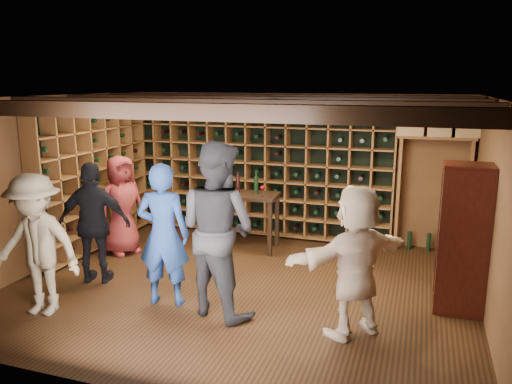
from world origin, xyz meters
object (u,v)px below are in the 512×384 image
(man_blue_shirt, at_px, (163,235))
(tasting_table, at_px, (240,200))
(guest_woman_black, at_px, (94,223))
(man_grey_suit, at_px, (217,229))
(guest_khaki, at_px, (37,245))
(guest_beige, at_px, (356,261))
(display_cabinet, at_px, (462,242))
(guest_red_floral, at_px, (122,205))

(man_blue_shirt, relative_size, tasting_table, 1.40)
(guest_woman_black, bearing_deg, man_grey_suit, 156.21)
(man_grey_suit, bearing_deg, guest_khaki, 37.86)
(man_grey_suit, relative_size, guest_beige, 1.23)
(display_cabinet, distance_m, guest_woman_black, 4.68)
(guest_beige, xyz_separation_m, tasting_table, (-2.17, 2.30, -0.02))
(guest_beige, height_order, tasting_table, guest_beige)
(guest_woman_black, height_order, guest_khaki, guest_khaki)
(man_grey_suit, relative_size, tasting_table, 1.63)
(guest_woman_black, bearing_deg, guest_red_floral, -88.76)
(guest_red_floral, relative_size, tasting_table, 1.25)
(guest_woman_black, bearing_deg, display_cabinet, 173.50)
(display_cabinet, xyz_separation_m, guest_woman_black, (-4.63, -0.65, -0.03))
(guest_khaki, height_order, guest_beige, guest_khaki)
(display_cabinet, bearing_deg, guest_woman_black, -172.04)
(display_cabinet, distance_m, man_blue_shirt, 3.55)
(tasting_table, bearing_deg, guest_beige, -50.13)
(man_blue_shirt, height_order, man_grey_suit, man_grey_suit)
(man_blue_shirt, relative_size, guest_woman_black, 1.06)
(man_blue_shirt, distance_m, man_grey_suit, 0.73)
(man_grey_suit, distance_m, guest_woman_black, 1.97)
(display_cabinet, distance_m, man_grey_suit, 2.87)
(guest_beige, bearing_deg, display_cabinet, 176.45)
(man_blue_shirt, height_order, tasting_table, man_blue_shirt)
(display_cabinet, bearing_deg, man_blue_shirt, -164.52)
(display_cabinet, height_order, man_blue_shirt, man_blue_shirt)
(guest_khaki, relative_size, guest_beige, 1.01)
(man_grey_suit, distance_m, tasting_table, 2.35)
(guest_khaki, bearing_deg, man_blue_shirt, 23.60)
(guest_beige, bearing_deg, tasting_table, -92.30)
(man_blue_shirt, height_order, guest_khaki, man_blue_shirt)
(man_blue_shirt, bearing_deg, guest_khaki, 19.02)
(man_blue_shirt, height_order, guest_beige, man_blue_shirt)
(guest_woman_black, bearing_deg, guest_beige, 159.93)
(guest_khaki, bearing_deg, guest_red_floral, 91.20)
(man_blue_shirt, xyz_separation_m, guest_red_floral, (-1.53, 1.43, -0.09))
(guest_red_floral, distance_m, guest_beige, 4.12)
(man_grey_suit, relative_size, guest_woman_black, 1.24)
(man_grey_suit, xyz_separation_m, guest_red_floral, (-2.25, 1.45, -0.24))
(guest_khaki, distance_m, guest_beige, 3.64)
(display_cabinet, xyz_separation_m, guest_khaki, (-4.68, -1.66, -0.01))
(guest_red_floral, bearing_deg, guest_khaki, -145.44)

